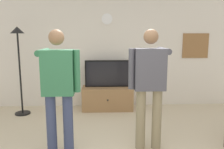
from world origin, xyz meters
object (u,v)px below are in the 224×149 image
Objects in this scene: framed_picture at (195,46)px; floor_lamp at (19,52)px; television at (107,74)px; person_standing_nearer_lamp at (58,85)px; wall_clock at (107,19)px; tv_stand at (107,98)px; person_standing_nearer_couch at (150,82)px.

floor_lamp is at bearing -172.01° from framed_picture.
framed_picture is (2.10, 0.25, 0.62)m from television.
floor_lamp is at bearing 123.12° from person_standing_nearer_lamp.
television is 1.25m from wall_clock.
framed_picture reaches higher than tv_stand.
wall_clock is 0.13× the size of floor_lamp.
framed_picture is (2.10, 0.00, -0.61)m from wall_clock.
person_standing_nearer_couch is at bearing -73.51° from television.
wall_clock is 2.06m from floor_lamp.
tv_stand is 0.64× the size of person_standing_nearer_couch.
person_standing_nearer_couch is (0.57, -2.17, -1.04)m from wall_clock.
television is 2.02m from person_standing_nearer_couch.
television is 0.58× the size of person_standing_nearer_lamp.
tv_stand is at bearing -90.00° from wall_clock.
person_standing_nearer_lamp is at bearing -109.48° from television.
television reaches higher than tv_stand.
tv_stand is 1.85× the size of framed_picture.
wall_clock is 2.61m from person_standing_nearer_lamp.
tv_stand is 2.10m from person_standing_nearer_couch.
person_standing_nearer_lamp reaches higher than tv_stand.
person_standing_nearer_couch is (0.57, -1.88, 0.76)m from tv_stand.
person_standing_nearer_lamp is 1.00× the size of person_standing_nearer_couch.
wall_clock reaches higher than person_standing_nearer_lamp.
television is 2.20m from framed_picture.
person_standing_nearer_lamp is at bearing -140.99° from framed_picture.
television is at bearing 106.49° from person_standing_nearer_couch.
tv_stand is at bearing 106.88° from person_standing_nearer_couch.
wall_clock is at bearing 16.54° from floor_lamp.
person_standing_nearer_couch is at bearing -73.12° from tv_stand.
wall_clock is 0.14× the size of person_standing_nearer_lamp.
wall_clock is at bearing -179.86° from framed_picture.
floor_lamp reaches higher than television.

